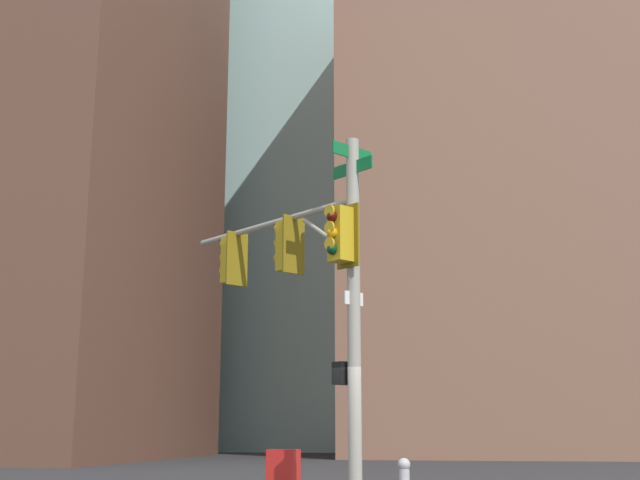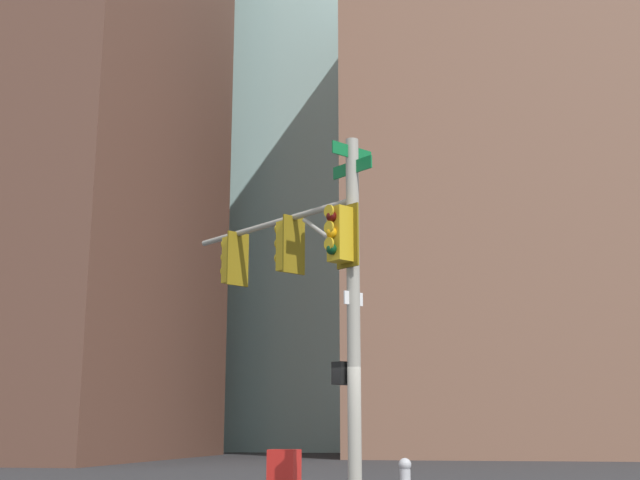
# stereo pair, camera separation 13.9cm
# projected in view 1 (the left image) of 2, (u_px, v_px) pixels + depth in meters

# --- Properties ---
(signal_pole_assembly) EXTENTS (3.55, 4.30, 6.73)m
(signal_pole_assembly) POSITION_uv_depth(u_px,v_px,m) (310.00, 274.00, 15.82)
(signal_pole_assembly) COLOR #9E998C
(signal_pole_assembly) RESTS_ON ground_plane
(fire_hydrant) EXTENTS (0.34, 0.26, 0.87)m
(fire_hydrant) POSITION_uv_depth(u_px,v_px,m) (404.00, 478.00, 16.75)
(fire_hydrant) COLOR #B2B2B7
(fire_hydrant) RESTS_ON ground_plane
(newspaper_box) EXTENTS (0.53, 0.62, 1.05)m
(newspaper_box) POSITION_uv_depth(u_px,v_px,m) (283.00, 477.00, 16.22)
(newspaper_box) COLOR red
(newspaper_box) RESTS_ON ground_plane
(building_brick_nearside) EXTENTS (18.96, 20.74, 47.77)m
(building_brick_nearside) POSITION_uv_depth(u_px,v_px,m) (8.00, 33.00, 48.14)
(building_brick_nearside) COLOR brown
(building_brick_nearside) RESTS_ON ground_plane
(building_brick_midblock) EXTENTS (16.80, 18.30, 30.72)m
(building_brick_midblock) POSITION_uv_depth(u_px,v_px,m) (504.00, 197.00, 50.93)
(building_brick_midblock) COLOR #845B47
(building_brick_midblock) RESTS_ON ground_plane
(building_brick_farside) EXTENTS (21.86, 19.27, 53.38)m
(building_brick_farside) POSITION_uv_depth(u_px,v_px,m) (187.00, 168.00, 82.00)
(building_brick_farside) COLOR #845B47
(building_brick_farside) RESTS_ON ground_plane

